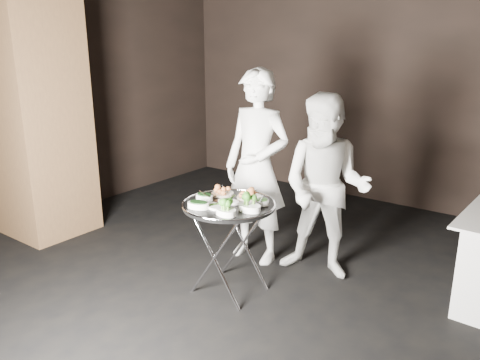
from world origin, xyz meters
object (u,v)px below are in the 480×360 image
Objects in this scene: waiter_left at (257,167)px; waiter_right at (326,188)px; serving_tray at (229,205)px; tray_stand at (229,244)px.

waiter_right is (0.68, 0.08, -0.09)m from waiter_left.
serving_tray is at bearing -134.47° from waiter_right.
waiter_left is 1.12× the size of waiter_right.
serving_tray is (0.00, -0.00, 0.35)m from tray_stand.
waiter_right is at bearing 5.48° from waiter_left.
waiter_left is (-0.19, 0.68, 0.14)m from serving_tray.
tray_stand is 0.42× the size of waiter_left.
tray_stand is at bearing -74.83° from waiter_left.
waiter_right is (0.48, 0.75, 0.04)m from serving_tray.
waiter_left is at bearing 106.06° from serving_tray.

